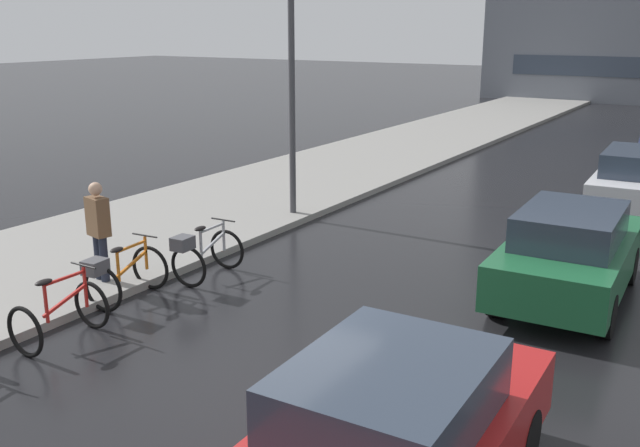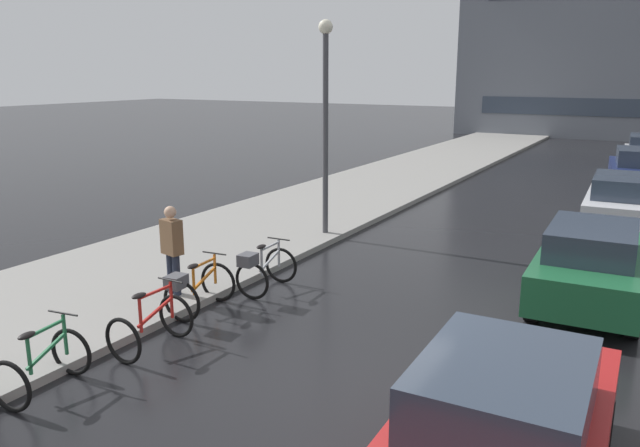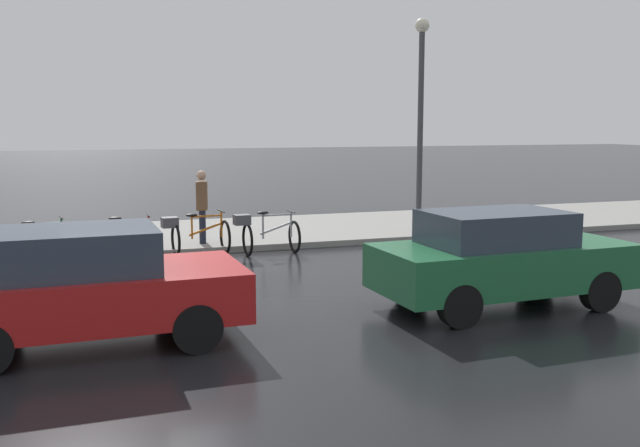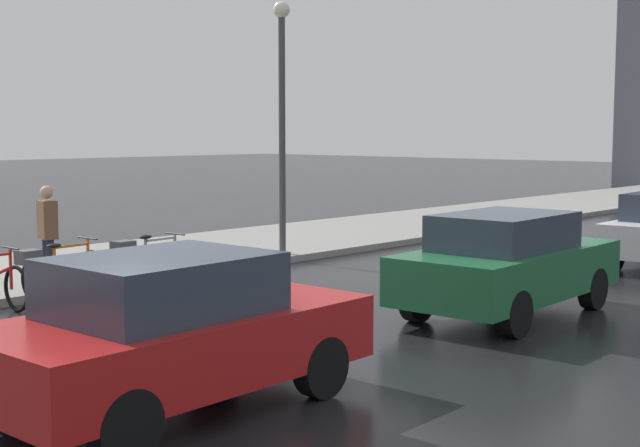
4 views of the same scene
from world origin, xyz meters
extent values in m
plane|color=black|center=(0.00, 0.00, 0.00)|extent=(140.00, 140.00, 0.00)
cube|color=gray|center=(-6.00, 10.00, 0.07)|extent=(4.80, 60.00, 0.14)
torus|color=black|center=(-3.51, -1.22, 0.35)|extent=(0.70, 0.16, 0.70)
torus|color=black|center=(-3.35, -2.27, 0.35)|extent=(0.70, 0.16, 0.70)
cube|color=#237042|center=(-3.40, -1.93, 0.61)|extent=(0.04, 0.04, 0.51)
cube|color=#237042|center=(-3.49, -1.30, 0.64)|extent=(0.04, 0.04, 0.59)
cube|color=#237042|center=(-3.45, -1.61, 0.86)|extent=(0.13, 0.63, 0.04)
cube|color=#237042|center=(-3.44, -1.64, 0.55)|extent=(0.14, 0.72, 0.26)
ellipsoid|color=black|center=(-3.40, -1.93, 0.89)|extent=(0.18, 0.28, 0.07)
cylinder|color=black|center=(-3.49, -1.30, 0.96)|extent=(0.50, 0.10, 0.03)
torus|color=black|center=(-3.12, 0.49, 0.36)|extent=(0.72, 0.06, 0.72)
torus|color=black|center=(-3.13, -0.62, 0.36)|extent=(0.72, 0.06, 0.72)
cube|color=red|center=(-3.13, -0.26, 0.63)|extent=(0.04, 0.04, 0.55)
cube|color=red|center=(-3.13, 0.41, 0.66)|extent=(0.04, 0.04, 0.61)
cube|color=red|center=(-3.13, 0.08, 0.90)|extent=(0.04, 0.66, 0.04)
cube|color=red|center=(-3.13, 0.05, 0.58)|extent=(0.04, 0.75, 0.27)
ellipsoid|color=black|center=(-3.13, -0.26, 0.94)|extent=(0.14, 0.26, 0.07)
cylinder|color=black|center=(-3.13, 0.41, 0.98)|extent=(0.50, 0.03, 0.03)
torus|color=black|center=(-3.56, 2.10, 0.37)|extent=(0.75, 0.13, 0.75)
torus|color=black|center=(-3.46, 1.00, 0.37)|extent=(0.75, 0.13, 0.75)
cube|color=orange|center=(-3.49, 1.36, 0.62)|extent=(0.04, 0.04, 0.49)
cube|color=orange|center=(-3.55, 2.02, 0.65)|extent=(0.04, 0.04, 0.56)
cube|color=orange|center=(-3.52, 1.69, 0.86)|extent=(0.09, 0.66, 0.04)
cube|color=orange|center=(-3.52, 1.66, 0.57)|extent=(0.10, 0.75, 0.27)
ellipsoid|color=black|center=(-3.49, 1.36, 0.90)|extent=(0.16, 0.27, 0.07)
cylinder|color=black|center=(-3.55, 2.02, 0.95)|extent=(0.50, 0.07, 0.03)
cube|color=#4C4C51|center=(-3.45, 0.88, 0.77)|extent=(0.31, 0.36, 0.22)
torus|color=black|center=(-3.13, 3.57, 0.36)|extent=(0.73, 0.10, 0.73)
torus|color=black|center=(-3.07, 2.49, 0.36)|extent=(0.73, 0.10, 0.73)
cube|color=#ADAFB5|center=(-3.09, 2.84, 0.64)|extent=(0.04, 0.04, 0.55)
cube|color=#ADAFB5|center=(-3.12, 3.49, 0.64)|extent=(0.04, 0.04, 0.55)
cube|color=#ADAFB5|center=(-3.11, 3.17, 0.87)|extent=(0.07, 0.65, 0.04)
cube|color=#ADAFB5|center=(-3.10, 3.14, 0.58)|extent=(0.08, 0.74, 0.27)
ellipsoid|color=black|center=(-3.09, 2.84, 0.94)|extent=(0.15, 0.27, 0.07)
cylinder|color=black|center=(-3.12, 3.49, 0.93)|extent=(0.50, 0.06, 0.03)
cube|color=#4C4C51|center=(-3.06, 2.37, 0.81)|extent=(0.30, 0.35, 0.22)
cube|color=#AD1919|center=(2.37, -0.83, 0.65)|extent=(1.95, 3.96, 0.65)
cube|color=#2D3847|center=(2.37, -0.99, 1.25)|extent=(1.57, 2.03, 0.57)
cylinder|color=black|center=(1.51, 0.36, 0.32)|extent=(0.24, 0.65, 0.64)
cylinder|color=black|center=(3.16, 0.40, 0.32)|extent=(0.24, 0.65, 0.64)
cube|color=#1E6038|center=(2.44, 5.31, 0.66)|extent=(1.90, 4.09, 0.69)
cube|color=#2D3847|center=(2.44, 5.15, 1.27)|extent=(1.51, 2.18, 0.52)
cylinder|color=black|center=(1.62, 6.52, 0.32)|extent=(0.24, 0.65, 0.64)
cylinder|color=black|center=(3.16, 6.58, 0.32)|extent=(0.24, 0.65, 0.64)
cylinder|color=black|center=(1.71, 4.03, 0.32)|extent=(0.24, 0.65, 0.64)
cylinder|color=black|center=(3.26, 4.09, 0.32)|extent=(0.24, 0.65, 0.64)
cube|color=silver|center=(2.43, 11.76, 0.64)|extent=(1.88, 4.11, 0.65)
cube|color=#2D3847|center=(2.44, 11.60, 1.23)|extent=(1.49, 2.27, 0.53)
cylinder|color=black|center=(1.62, 12.97, 0.32)|extent=(0.25, 0.65, 0.64)
cylinder|color=black|center=(1.74, 10.48, 0.32)|extent=(0.25, 0.65, 0.64)
cube|color=navy|center=(2.53, 17.54, 0.69)|extent=(2.24, 4.41, 0.74)
cube|color=#2D3847|center=(2.55, 17.38, 1.34)|extent=(1.66, 2.14, 0.56)
cylinder|color=black|center=(1.60, 18.76, 0.32)|extent=(0.29, 0.66, 0.64)
cylinder|color=black|center=(1.91, 16.15, 0.32)|extent=(0.29, 0.66, 0.64)
cylinder|color=black|center=(1.69, 24.34, 0.32)|extent=(0.26, 0.65, 0.64)
cylinder|color=black|center=(1.87, 21.74, 0.32)|extent=(0.26, 0.65, 0.64)
cylinder|color=#1E2333|center=(-4.37, 1.74, 0.46)|extent=(0.14, 0.14, 0.91)
cylinder|color=#1E2333|center=(-4.20, 1.70, 0.46)|extent=(0.14, 0.14, 0.91)
cube|color=brown|center=(-4.28, 1.72, 1.23)|extent=(0.44, 0.32, 0.65)
sphere|color=tan|center=(-4.28, 1.72, 1.70)|extent=(0.22, 0.22, 0.22)
cylinder|color=#424247|center=(-4.07, 7.10, 2.54)|extent=(0.14, 0.14, 5.07)
sphere|color=#F2EACC|center=(-4.07, 7.10, 5.21)|extent=(0.35, 0.35, 0.35)
cube|color=slate|center=(0.64, 40.70, 5.64)|extent=(21.32, 8.93, 11.29)
cube|color=#333D4C|center=(0.64, 36.20, 2.03)|extent=(17.48, 0.06, 1.10)
camera|label=1|loc=(4.73, -5.91, 4.26)|focal=40.00mm
camera|label=2|loc=(3.50, -6.50, 4.16)|focal=35.00mm
camera|label=3|loc=(11.88, -0.93, 2.87)|focal=40.00mm
camera|label=4|loc=(9.16, -6.16, 2.71)|focal=50.00mm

